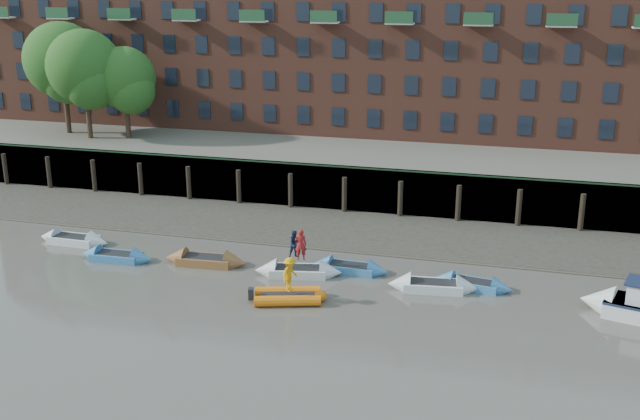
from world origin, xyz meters
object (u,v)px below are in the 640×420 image
at_px(rowboat_2, 206,260).
at_px(rowboat_5, 433,286).
at_px(rowboat_4, 350,268).
at_px(person_rower_b, 295,244).
at_px(rowboat_0, 74,240).
at_px(rib_tender, 291,296).
at_px(person_rower_a, 301,245).
at_px(rowboat_3, 298,271).
at_px(rowboat_6, 472,284).
at_px(motor_launch, 636,305).
at_px(person_rib_crew, 290,274).
at_px(rowboat_1, 117,257).

distance_m(rowboat_2, rowboat_5, 13.31).
relative_size(rowboat_4, rowboat_5, 0.91).
bearing_deg(person_rower_b, rowboat_0, 141.80).
height_order(rowboat_2, rowboat_4, rowboat_2).
bearing_deg(rib_tender, person_rower_a, 80.69).
bearing_deg(rowboat_0, rowboat_3, -4.12).
height_order(rowboat_2, person_rower_b, person_rower_b).
bearing_deg(rowboat_6, rowboat_5, -147.60).
bearing_deg(motor_launch, person_rower_b, 11.71).
bearing_deg(rib_tender, rowboat_3, 83.26).
bearing_deg(motor_launch, person_rib_crew, 24.15).
xyz_separation_m(rowboat_4, person_rower_b, (-2.94, -1.03, 1.52)).
bearing_deg(rowboat_1, rowboat_6, 1.85).
height_order(rowboat_5, rowboat_6, rowboat_5).
distance_m(rowboat_2, rowboat_4, 8.47).
bearing_deg(person_rower_b, motor_launch, -37.46).
bearing_deg(rowboat_0, rowboat_6, -0.33).
bearing_deg(rowboat_6, motor_launch, -2.15).
bearing_deg(person_rower_a, rowboat_1, -15.19).
bearing_deg(rowboat_3, rowboat_6, -6.34).
height_order(rowboat_0, rowboat_6, rowboat_0).
bearing_deg(rowboat_1, rib_tender, -15.65).
distance_m(rowboat_6, person_rib_crew, 10.04).
relative_size(rowboat_0, person_rib_crew, 2.65).
bearing_deg(person_rower_b, rowboat_2, 146.77).
distance_m(rowboat_1, rowboat_2, 5.43).
xyz_separation_m(rowboat_3, person_rower_b, (-0.26, 0.27, 1.50)).
height_order(rowboat_6, person_rib_crew, person_rib_crew).
bearing_deg(rowboat_2, motor_launch, -6.28).
xyz_separation_m(person_rower_a, person_rib_crew, (0.46, -3.51, -0.35)).
relative_size(rowboat_1, rib_tender, 1.20).
bearing_deg(rowboat_5, rowboat_0, 169.29).
bearing_deg(rowboat_6, person_rib_crew, -145.52).
xyz_separation_m(rowboat_5, rowboat_6, (2.01, 0.87, -0.03)).
relative_size(rowboat_3, person_rower_b, 3.22).
bearing_deg(rowboat_4, person_rower_b, -158.65).
relative_size(rowboat_0, motor_launch, 0.76).
bearing_deg(rowboat_0, rowboat_5, -2.63).
relative_size(rowboat_5, motor_launch, 0.79).
distance_m(rowboat_1, motor_launch, 28.70).
height_order(rowboat_5, person_rower_b, person_rower_b).
distance_m(rowboat_3, person_rower_b, 1.55).
height_order(rowboat_3, motor_launch, motor_launch).
distance_m(rowboat_4, motor_launch, 15.08).
height_order(rowboat_0, person_rower_a, person_rower_a).
height_order(rib_tender, person_rower_a, person_rower_a).
height_order(rowboat_3, person_rib_crew, person_rib_crew).
xyz_separation_m(rowboat_3, rowboat_6, (9.60, 0.78, -0.03)).
distance_m(rowboat_1, rowboat_5, 18.69).
xyz_separation_m(motor_launch, person_rib_crew, (-16.99, -2.69, 0.88)).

